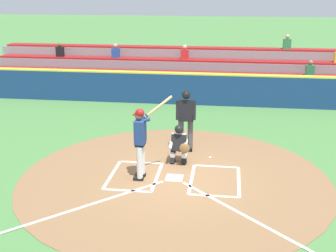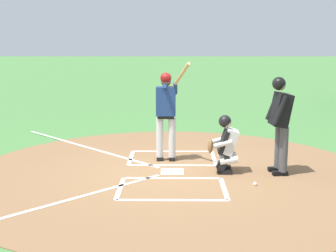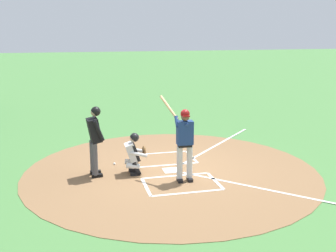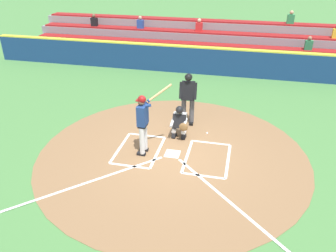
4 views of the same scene
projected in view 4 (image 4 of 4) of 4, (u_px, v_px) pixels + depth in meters
ground_plane at (172, 154)px, 10.29m from camera, size 120.00×120.00×0.00m
dirt_circle at (172, 154)px, 10.29m from camera, size 8.00×8.00×0.01m
home_plate_and_chalk at (166, 170)px, 9.53m from camera, size 7.93×4.91×0.01m
batter at (143, 120)px, 9.84m from camera, size 0.94×0.69×2.13m
catcher at (180, 122)px, 10.90m from camera, size 0.59×0.61×1.13m
plate_umpire at (188, 96)px, 11.53m from camera, size 0.60×0.45×1.86m
baseball at (207, 133)px, 11.37m from camera, size 0.07×0.07×0.07m
backstop_wall at (206, 61)px, 16.46m from camera, size 22.00×0.36×1.31m
bleacher_stand at (212, 45)px, 18.76m from camera, size 20.00×3.40×2.55m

